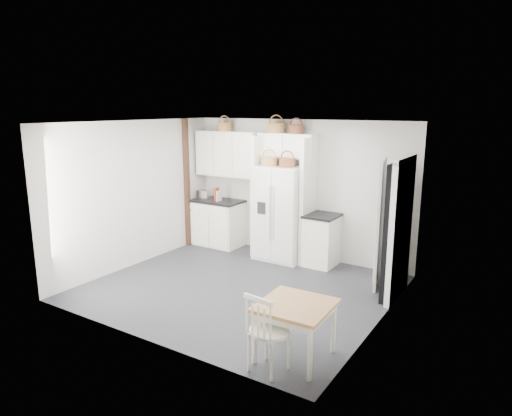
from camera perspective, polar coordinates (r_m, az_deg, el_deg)
The scene contains 27 objects.
floor at distance 7.40m, azimuth -2.07°, elevation -9.92°, with size 4.50×4.50×0.00m, color #25262C.
ceiling at distance 6.84m, azimuth -2.25°, elevation 10.63°, with size 4.50×4.50×0.00m, color white.
wall_back at distance 8.70m, azimuth 5.30°, elevation 2.38°, with size 4.50×4.50×0.00m, color silver.
wall_left at distance 8.46m, azimuth -14.85°, elevation 1.72°, with size 4.00×4.00×0.00m, color silver.
wall_right at distance 6.06m, azimuth 15.71°, elevation -2.53°, with size 4.00×4.00×0.00m, color silver.
refrigerator at distance 8.54m, azimuth 3.27°, elevation -0.61°, with size 0.91×0.74×1.77m, color white.
base_cab_left at distance 9.50m, azimuth -4.72°, elevation -1.93°, with size 0.99×0.62×0.92m, color white.
base_cab_right at distance 8.36m, azimuth 8.23°, elevation -4.10°, with size 0.51×0.62×0.90m, color white.
dining_table at distance 5.40m, azimuth 4.89°, elevation -15.04°, with size 0.79×0.79×0.66m, color olive.
windsor_chair at distance 5.10m, azimuth 1.64°, elevation -15.16°, with size 0.45×0.41×0.92m, color white.
counter_left at distance 9.39m, azimuth -4.78°, elevation 0.90°, with size 1.03×0.67×0.04m, color black.
counter_right at distance 8.24m, azimuth 8.33°, elevation -0.95°, with size 0.55×0.66×0.04m, color black.
toaster at distance 9.48m, azimuth -6.55°, elevation 1.67°, with size 0.27×0.16×0.19m, color silver.
cookbook_red at distance 9.29m, azimuth -4.95°, elevation 1.70°, with size 0.04×0.17×0.26m, color #9A2D0F.
cookbook_cream at distance 9.25m, azimuth -4.65°, elevation 1.52°, with size 0.03×0.14×0.21m, color beige.
basket_upper_b at distance 9.25m, azimuth -3.96°, elevation 10.11°, with size 0.30×0.30×0.17m, color #A4692F.
basket_bridge_a at distance 8.61m, azimuth 2.54°, elevation 9.98°, with size 0.33×0.33×0.18m, color #A4692F.
basket_bridge_b at distance 8.41m, azimuth 5.05°, elevation 9.79°, with size 0.28×0.28×0.16m, color #5F2F13.
basket_fridge_a at distance 8.40m, azimuth 1.65°, elevation 5.87°, with size 0.30×0.30×0.16m, color #A4692F.
basket_fridge_b at distance 8.22m, azimuth 3.92°, elevation 5.69°, with size 0.30×0.30×0.16m, color #5F2F13.
upper_cabinet at distance 9.24m, azimuth -3.48°, elevation 6.77°, with size 1.40×0.34×0.90m, color white.
bridge_cabinet at distance 8.51m, azimuth 3.98°, elevation 7.79°, with size 1.12×0.34×0.45m, color white.
fridge_panel_left at distance 8.78m, azimuth 0.55°, elevation 1.54°, with size 0.08×0.60×2.30m, color white.
fridge_panel_right at distance 8.30m, azimuth 6.55°, elevation 0.82°, with size 0.08×0.60×2.30m, color white.
trim_post at distance 9.38m, azimuth -8.63°, elevation 3.04°, with size 0.09×0.09×2.60m, color #3C2018.
doorway_void at distance 7.09m, azimuth 17.23°, elevation -2.76°, with size 0.18×0.85×2.05m, color black.
door_slab at distance 7.49m, azimuth 15.26°, elevation -1.82°, with size 0.80×0.04×2.05m, color white.
Camera 1 is at (3.87, -5.64, 2.83)m, focal length 32.00 mm.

